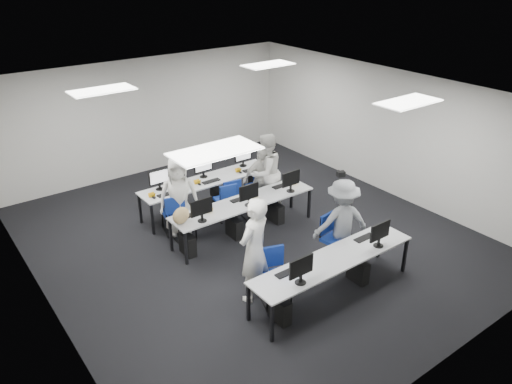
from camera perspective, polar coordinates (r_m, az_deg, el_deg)
room at (r=9.74m, az=-0.77°, el=2.46°), size 9.00×9.02×3.00m
ceiling_panels at (r=9.26m, az=-0.82°, el=10.94°), size 5.20×4.60×0.02m
desk_front at (r=8.53m, az=8.86°, el=-7.78°), size 3.20×0.70×0.73m
desk_mid at (r=10.24m, az=-1.40°, el=-1.40°), size 3.20×0.70×0.73m
desk_back at (r=11.30m, az=-5.51°, el=1.20°), size 3.20×0.70×0.73m
equipment_front at (r=8.59m, az=7.88°, el=-10.07°), size 2.51×0.41×1.19m
equipment_mid at (r=10.28m, az=-2.19°, el=-3.33°), size 2.91×0.41×1.19m
equipment_back at (r=11.54m, az=-4.69°, el=0.01°), size 2.91×0.41×1.19m
chair_0 at (r=8.51m, az=2.13°, el=-10.66°), size 0.60×0.63×0.95m
chair_1 at (r=9.59m, az=9.07°, el=-6.34°), size 0.55×0.59×0.98m
chair_2 at (r=10.38m, az=-8.41°, el=-3.86°), size 0.43×0.47×0.85m
chair_3 at (r=10.90m, az=-2.26°, el=-2.01°), size 0.51×0.54×0.89m
chair_4 at (r=11.45m, az=1.14°, el=-0.54°), size 0.57×0.59×0.90m
chair_5 at (r=10.62m, az=-9.34°, el=-3.15°), size 0.54×0.57×0.89m
chair_6 at (r=11.04m, az=-3.51°, el=-1.69°), size 0.50×0.53×0.87m
chair_7 at (r=11.61m, az=0.13°, el=-0.15°), size 0.47×0.50×0.88m
handbag at (r=9.47m, az=-8.57°, el=-2.67°), size 0.44×0.36×0.31m
student_0 at (r=8.23m, az=-0.21°, el=-6.64°), size 0.79×0.64×1.88m
student_1 at (r=11.18m, az=1.10°, el=2.26°), size 0.97×0.81×1.79m
student_2 at (r=10.34m, az=-8.81°, el=-0.47°), size 0.96×0.81×1.67m
student_3 at (r=11.20m, az=0.59°, el=1.46°), size 0.94×0.56×1.49m
photographer at (r=9.42m, az=9.75°, el=-3.33°), size 1.22×0.95×1.66m
dslr_camera at (r=9.18m, az=9.68°, el=2.05°), size 0.19×0.22×0.10m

